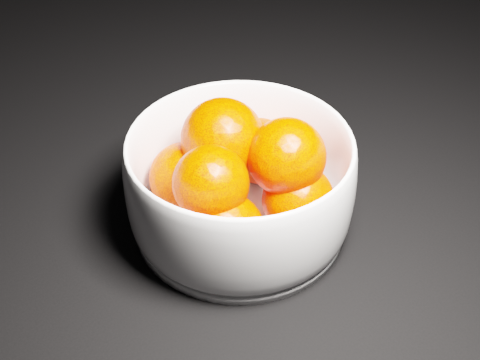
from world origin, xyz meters
TOP-DOWN VIEW (x-y plane):
  - bowl at (0.25, 0.25)m, footprint 0.22×0.22m
  - orange_pile at (0.25, 0.25)m, footprint 0.16×0.16m

SIDE VIEW (x-z plane):
  - bowl at x=0.25m, z-range 0.00..0.11m
  - orange_pile at x=0.25m, z-range 0.01..0.12m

